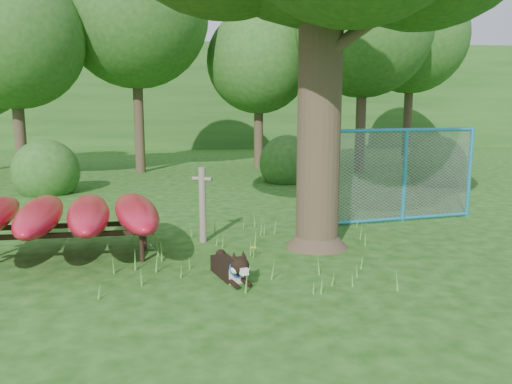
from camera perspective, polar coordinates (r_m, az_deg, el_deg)
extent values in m
plane|color=#16450D|center=(7.12, -0.63, -9.59)|extent=(80.00, 80.00, 0.00)
cylinder|color=#3B2E20|center=(8.34, 7.32, 12.72)|extent=(0.91, 0.91, 5.62)
cone|color=#3B2E20|center=(8.58, 6.97, -4.38)|extent=(1.37, 1.37, 0.56)
cylinder|color=#3B2E20|center=(8.38, 12.26, 17.97)|extent=(1.59, 0.23, 1.20)
cylinder|color=#3B2E20|center=(8.80, 3.77, 20.72)|extent=(1.00, 1.11, 1.15)
cylinder|color=#706454|center=(8.78, -6.13, -1.48)|extent=(0.16, 0.16, 1.33)
cylinder|color=#706454|center=(8.70, -6.18, 1.49)|extent=(0.36, 0.21, 0.07)
cylinder|color=black|center=(7.90, -12.91, -6.20)|extent=(0.08, 0.08, 0.45)
cylinder|color=black|center=(8.50, -12.65, -5.06)|extent=(0.08, 0.08, 0.45)
cube|color=black|center=(8.00, -21.39, -4.62)|extent=(2.70, 0.23, 0.07)
cube|color=black|center=(8.60, -20.53, -3.61)|extent=(2.70, 0.23, 0.07)
ellipsoid|color=#B81229|center=(8.33, -23.47, -2.44)|extent=(1.06, 2.77, 0.43)
ellipsoid|color=#B81229|center=(8.18, -18.58, -2.35)|extent=(1.15, 2.77, 0.43)
ellipsoid|color=#B81229|center=(8.09, -13.54, -2.24)|extent=(1.24, 2.77, 0.43)
cube|color=black|center=(7.10, -3.34, -8.68)|extent=(0.46, 0.72, 0.23)
cube|color=white|center=(6.85, -2.43, -9.45)|extent=(0.24, 0.20, 0.21)
sphere|color=black|center=(6.64, -1.86, -8.40)|extent=(0.25, 0.25, 0.25)
cube|color=white|center=(6.55, -1.45, -9.01)|extent=(0.14, 0.16, 0.09)
sphere|color=white|center=(6.61, -2.41, -8.85)|extent=(0.12, 0.12, 0.12)
sphere|color=white|center=(6.67, -1.17, -8.68)|extent=(0.12, 0.12, 0.12)
cone|color=black|center=(6.61, -2.54, -7.27)|extent=(0.10, 0.11, 0.12)
cone|color=black|center=(6.66, -1.46, -7.13)|extent=(0.13, 0.13, 0.12)
cylinder|color=black|center=(6.71, -2.64, -10.38)|extent=(0.16, 0.30, 0.07)
cylinder|color=black|center=(6.78, -1.26, -10.18)|extent=(0.16, 0.30, 0.07)
sphere|color=black|center=(7.42, -4.05, -7.12)|extent=(0.15, 0.15, 0.15)
torus|color=blue|center=(6.73, -2.12, -8.69)|extent=(0.25, 0.15, 0.24)
cylinder|color=#2994C1|center=(9.97, 8.84, 1.55)|extent=(0.10, 0.10, 1.94)
cylinder|color=#2994C1|center=(10.77, 16.62, 1.85)|extent=(0.10, 0.10, 1.94)
cylinder|color=#2994C1|center=(11.73, 23.22, 2.08)|extent=(0.10, 0.10, 1.94)
cylinder|color=#2994C1|center=(10.69, 16.86, 6.78)|extent=(3.19, 0.70, 0.08)
cylinder|color=#2994C1|center=(10.92, 16.39, -2.91)|extent=(3.19, 0.70, 0.08)
plane|color=gray|center=(10.77, 16.62, 1.85)|extent=(3.17, 0.62, 3.23)
cylinder|color=#549C33|center=(7.92, -0.29, -6.97)|extent=(0.02, 0.02, 0.17)
sphere|color=gold|center=(7.89, -0.29, -6.37)|extent=(0.03, 0.03, 0.03)
sphere|color=gold|center=(7.92, -0.10, -6.26)|extent=(0.03, 0.03, 0.03)
sphere|color=gold|center=(7.91, -0.53, -6.40)|extent=(0.03, 0.03, 0.03)
sphere|color=gold|center=(7.88, -0.11, -6.41)|extent=(0.03, 0.03, 0.03)
sphere|color=gold|center=(7.87, -0.36, -6.36)|extent=(0.03, 0.03, 0.03)
cylinder|color=#3B2E20|center=(17.72, -25.50, 7.86)|extent=(0.36, 0.36, 4.20)
sphere|color=#23531A|center=(17.85, -26.07, 15.57)|extent=(4.40, 4.40, 4.40)
cylinder|color=#3B2E20|center=(18.86, -13.31, 10.17)|extent=(0.36, 0.36, 5.25)
sphere|color=#23531A|center=(19.14, -13.68, 19.18)|extent=(5.20, 5.20, 5.20)
cylinder|color=#3B2E20|center=(19.82, 0.30, 8.35)|extent=(0.36, 0.36, 3.85)
sphere|color=#23531A|center=(19.90, 0.30, 14.70)|extent=(4.00, 4.00, 4.00)
cylinder|color=#3B2E20|center=(18.57, 11.93, 9.47)|extent=(0.36, 0.36, 4.76)
sphere|color=#23531A|center=(18.77, 12.23, 17.80)|extent=(4.80, 4.80, 4.80)
cylinder|color=#3B2E20|center=(22.42, 17.00, 9.42)|extent=(0.36, 0.36, 4.90)
sphere|color=#23531A|center=(22.61, 17.36, 16.53)|extent=(4.60, 4.60, 4.60)
sphere|color=#23531A|center=(15.05, -22.71, -0.13)|extent=(1.80, 1.80, 1.80)
sphere|color=#23531A|center=(16.49, 19.78, 0.83)|extent=(1.80, 1.80, 1.80)
sphere|color=#23531A|center=(16.09, 3.57, 1.17)|extent=(1.80, 1.80, 1.80)
cube|color=#23531A|center=(34.71, -4.89, 10.60)|extent=(80.00, 12.00, 6.00)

